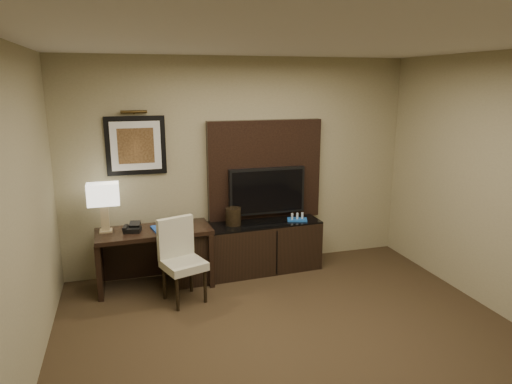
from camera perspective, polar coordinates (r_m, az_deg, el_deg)
name	(u,v)px	position (r m, az deg, el deg)	size (l,w,h in m)	color
floor	(316,372)	(4.19, 7.55, -21.42)	(4.50, 5.00, 0.01)	#2F2315
ceiling	(328,37)	(3.45, 9.02, 18.61)	(4.50, 5.00, 0.01)	silver
wall_back	(241,165)	(5.89, -1.87, 3.43)	(4.50, 0.01, 2.70)	gray
wall_left	(0,248)	(3.38, -29.34, -6.13)	(0.01, 5.00, 2.70)	gray
desk	(156,258)	(5.60, -12.45, -8.03)	(1.32, 0.57, 0.71)	black
credenza	(247,248)	(5.88, -1.08, -6.96)	(1.88, 0.52, 0.65)	black
tv_wall_panel	(265,170)	(5.93, 1.09, 2.72)	(1.50, 0.12, 1.30)	black
tv	(267,191)	(5.89, 1.37, 0.15)	(1.00, 0.08, 0.60)	black
artwork	(136,146)	(5.64, -14.79, 5.63)	(0.70, 0.04, 0.70)	black
picture_light	(134,112)	(5.57, -15.03, 9.65)	(0.04, 0.04, 0.30)	#402F14
desk_chair	(184,264)	(5.14, -9.02, -8.88)	(0.42, 0.48, 0.88)	beige
table_lamp	(104,205)	(5.47, -18.47, -1.60)	(0.38, 0.22, 0.62)	tan
desk_phone	(132,228)	(5.46, -15.19, -4.33)	(0.18, 0.17, 0.09)	black
blue_folder	(164,229)	(5.45, -11.49, -4.54)	(0.24, 0.32, 0.02)	navy
book	(168,221)	(5.41, -10.93, -3.56)	(0.16, 0.02, 0.22)	#BCAD93
ice_bucket	(233,216)	(5.70, -2.86, -3.07)	(0.19, 0.19, 0.22)	black
minibar_tray	(297,217)	(5.91, 5.18, -3.13)	(0.25, 0.15, 0.09)	#1B57B1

